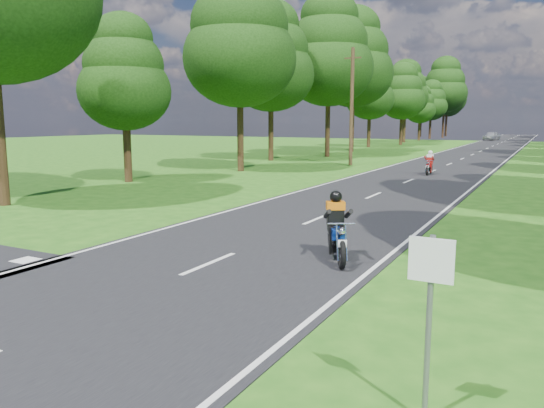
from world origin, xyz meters
The scene contains 9 objects.
ground centered at (0.00, 0.00, 0.00)m, with size 160.00×160.00×0.00m, color #205313.
main_road centered at (0.00, 50.00, 0.01)m, with size 7.00×140.00×0.02m, color black.
road_markings centered at (-0.14, 48.13, 0.02)m, with size 7.40×140.00×0.01m.
treeline centered at (1.43, 60.06, 8.25)m, with size 40.00×115.35×14.78m.
telegraph_pole centered at (-6.00, 28.00, 4.07)m, with size 1.20×0.26×8.00m.
road_sign centered at (5.50, -2.01, 1.34)m, with size 0.45×0.07×2.00m.
rider_near_blue centered at (2.34, 3.63, 0.79)m, with size 0.62×1.86×1.55m, color navy, non-canonical shape.
rider_far_red centered at (0.23, 23.91, 0.71)m, with size 0.55×1.66×1.38m, color #B40D10, non-canonical shape.
distant_car centered at (-2.09, 81.58, 0.71)m, with size 1.62×4.04×1.38m, color #AEB0B5.
Camera 1 is at (6.49, -7.30, 3.13)m, focal length 35.00 mm.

